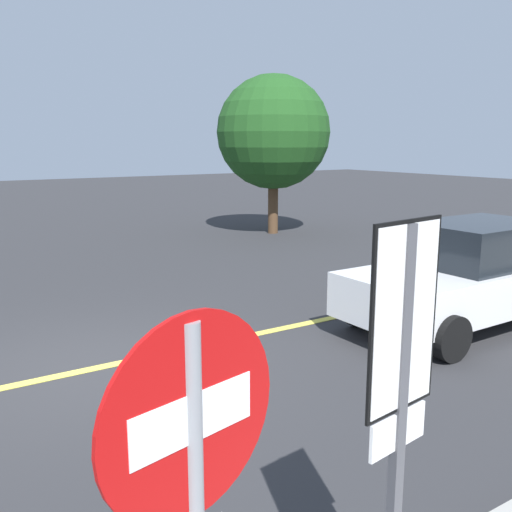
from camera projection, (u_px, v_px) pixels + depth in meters
ground_plane at (91, 370)px, 7.31m from camera, size 80.00×80.00×0.00m
lane_marking_centre at (281, 329)px, 8.90m from camera, size 28.00×0.16×0.01m
stop_sign at (195, 510)px, 2.01m from camera, size 0.74×0.19×2.34m
speed_limit_sign at (401, 367)px, 2.87m from camera, size 0.54×0.09×2.52m
car_white_mid_road at (472, 274)px, 8.98m from camera, size 4.41×1.97×1.65m
tree_left_verge at (273, 132)px, 17.69m from camera, size 3.55×3.55×4.97m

